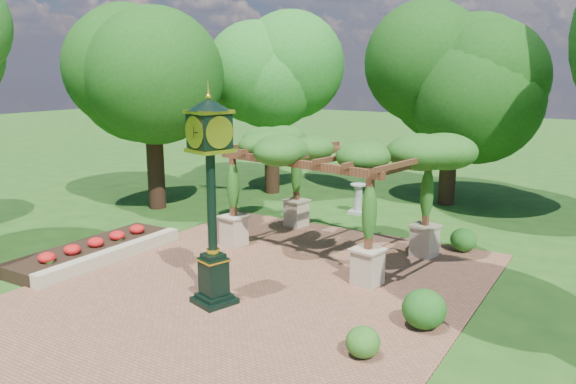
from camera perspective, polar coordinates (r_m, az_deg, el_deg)
The scene contains 13 objects.
ground at distance 13.49m, azimuth -5.67°, elevation -11.12°, with size 120.00×120.00×0.00m, color #1E4714.
brick_plaza at distance 14.23m, azimuth -3.21°, elevation -9.72°, with size 10.00×12.00×0.04m, color brown.
border_wall at distance 16.75m, azimuth -17.35°, elevation -6.19°, with size 0.35×5.00×0.40m, color #C6B793.
flower_bed at distance 17.42m, azimuth -19.31°, elevation -5.68°, with size 1.50×5.00×0.36m, color red.
pedestal_clock at distance 12.58m, azimuth -7.85°, elevation 0.87°, with size 1.19×1.19×4.82m.
pergola at distance 16.36m, azimuth 4.03°, elevation 3.82°, with size 6.24×4.51×3.59m.
sundial at distance 21.48m, azimuth 7.11°, elevation -0.86°, with size 0.67×0.67×1.14m.
shrub_front at distance 11.01m, azimuth 7.63°, elevation -14.86°, with size 0.66×0.66×0.60m, color #275C1A.
shrub_mid at distance 12.31m, azimuth 13.66°, elevation -11.47°, with size 0.93×0.93×0.84m, color #194E16.
shrub_back at distance 17.59m, azimuth 17.40°, elevation -4.65°, with size 0.78×0.78×0.70m, color #215E1B.
tree_west_near at distance 22.28m, azimuth -13.76°, elevation 11.91°, with size 4.73×4.73×7.76m.
tree_west_far at distance 24.51m, azimuth -1.70°, elevation 11.87°, with size 4.35×4.35×7.54m.
tree_north at distance 23.24m, azimuth 16.42°, elevation 10.37°, with size 4.71×4.71×6.94m.
Camera 1 is at (7.56, -9.81, 5.33)m, focal length 35.00 mm.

